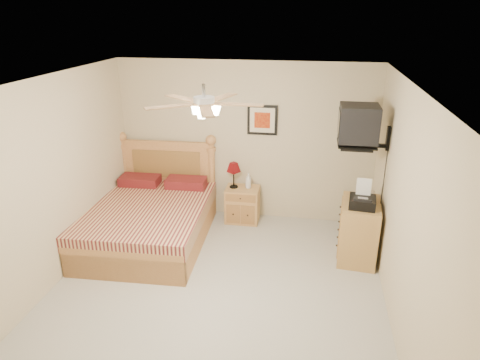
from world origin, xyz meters
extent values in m
plane|color=#A8A498|center=(0.00, 0.00, 0.00)|extent=(4.50, 4.50, 0.00)
cube|color=white|center=(0.00, 0.00, 2.50)|extent=(4.00, 4.50, 0.04)
cube|color=#C5B691|center=(0.00, 2.25, 1.25)|extent=(4.00, 0.04, 2.50)
cube|color=#C5B691|center=(0.00, -2.25, 1.25)|extent=(4.00, 0.04, 2.50)
cube|color=#C5B691|center=(-2.00, 0.00, 1.25)|extent=(0.04, 4.50, 2.50)
cube|color=#C5B691|center=(2.00, 0.00, 1.25)|extent=(0.04, 4.50, 2.50)
cube|color=tan|center=(0.00, 2.00, 0.28)|extent=(0.53, 0.40, 0.57)
imported|color=silver|center=(0.09, 2.04, 0.69)|extent=(0.13, 0.13, 0.25)
cube|color=black|center=(0.27, 2.23, 1.62)|extent=(0.46, 0.04, 0.46)
cube|color=#A97D4A|center=(1.73, 1.17, 0.42)|extent=(0.55, 0.74, 0.83)
imported|color=#B3A990|center=(1.70, 1.39, 0.84)|extent=(0.19, 0.26, 0.02)
imported|color=tan|center=(1.70, 1.43, 0.87)|extent=(0.28, 0.33, 0.02)
camera|label=1|loc=(1.03, -4.11, 3.19)|focal=32.00mm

